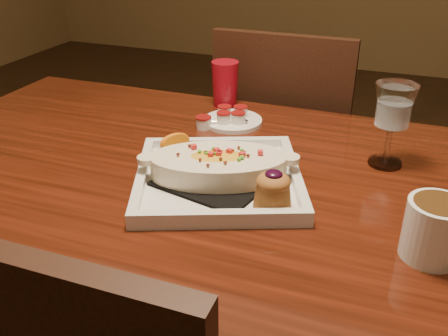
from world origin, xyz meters
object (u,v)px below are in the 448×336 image
(table, at_px, (215,220))
(coffee_mug, at_px, (437,228))
(saucer, at_px, (232,119))
(chair_far, at_px, (286,157))
(red_tumbler, at_px, (225,84))
(plate, at_px, (221,171))
(goblet, at_px, (394,110))

(table, height_order, coffee_mug, coffee_mug)
(coffee_mug, xyz_separation_m, saucer, (-0.47, 0.40, -0.04))
(chair_far, relative_size, red_tumbler, 7.67)
(plate, bearing_deg, coffee_mug, -35.97)
(plate, xyz_separation_m, coffee_mug, (0.38, -0.09, 0.02))
(red_tumbler, bearing_deg, plate, -70.51)
(table, xyz_separation_m, goblet, (0.31, 0.19, 0.22))
(chair_far, bearing_deg, saucer, 79.07)
(chair_far, xyz_separation_m, saucer, (-0.07, -0.34, 0.26))
(table, bearing_deg, chair_far, 90.00)
(plate, xyz_separation_m, red_tumbler, (-0.15, 0.42, 0.03))
(chair_far, relative_size, saucer, 6.34)
(plate, distance_m, goblet, 0.37)
(chair_far, bearing_deg, coffee_mug, 118.61)
(goblet, xyz_separation_m, red_tumbler, (-0.44, 0.21, -0.06))
(goblet, bearing_deg, red_tumbler, 154.18)
(table, xyz_separation_m, chair_far, (-0.00, 0.63, -0.15))
(coffee_mug, bearing_deg, saucer, 142.14)
(saucer, bearing_deg, chair_far, 79.07)
(chair_far, height_order, goblet, chair_far)
(table, bearing_deg, plate, -38.45)
(table, distance_m, plate, 0.13)
(saucer, xyz_separation_m, red_tumbler, (-0.06, 0.11, 0.05))
(plate, height_order, saucer, plate)
(coffee_mug, distance_m, goblet, 0.32)
(coffee_mug, xyz_separation_m, goblet, (-0.09, 0.30, 0.07))
(red_tumbler, bearing_deg, coffee_mug, -43.90)
(saucer, distance_m, red_tumbler, 0.14)
(goblet, bearing_deg, table, -148.82)
(table, relative_size, saucer, 10.22)
(goblet, distance_m, saucer, 0.40)
(goblet, height_order, saucer, goblet)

